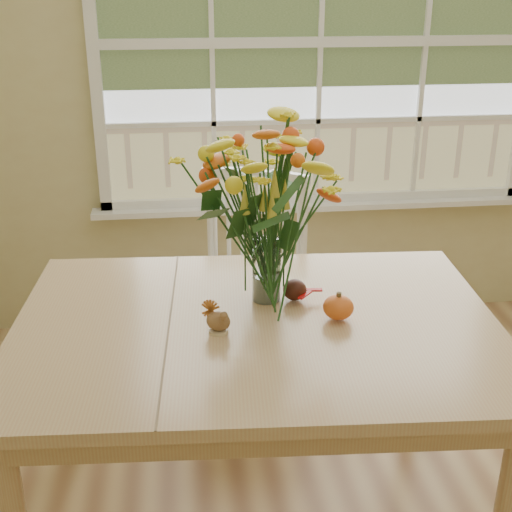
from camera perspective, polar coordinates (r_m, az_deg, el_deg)
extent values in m
cube|color=#C5B77E|center=(3.69, 5.18, 14.30)|extent=(4.00, 0.02, 2.70)
cube|color=silver|center=(3.65, 5.34, 17.37)|extent=(2.20, 0.00, 1.60)
cube|color=white|center=(3.77, 5.04, 4.19)|extent=(2.42, 0.12, 0.03)
cube|color=tan|center=(2.22, 0.06, -5.92)|extent=(1.62, 1.21, 0.04)
cube|color=tan|center=(2.26, 0.06, -7.48)|extent=(1.50, 1.08, 0.10)
cylinder|color=tan|center=(2.89, -14.45, -8.95)|extent=(0.07, 0.07, 0.80)
cylinder|color=tan|center=(2.95, 13.20, -8.21)|extent=(0.07, 0.07, 0.80)
cube|color=white|center=(3.07, -0.87, -4.17)|extent=(0.62, 0.61, 0.05)
cube|color=white|center=(3.12, 0.03, 1.84)|extent=(0.47, 0.21, 0.55)
cylinder|color=white|center=(3.10, -5.12, -9.43)|extent=(0.04, 0.04, 0.48)
cylinder|color=white|center=(3.39, -3.10, -6.39)|extent=(0.04, 0.04, 0.48)
cylinder|color=white|center=(3.01, 1.72, -10.43)|extent=(0.04, 0.04, 0.48)
cylinder|color=white|center=(3.30, 3.14, -7.20)|extent=(0.04, 0.04, 0.48)
cylinder|color=white|center=(2.31, 0.88, -1.13)|extent=(0.10, 0.10, 0.22)
ellipsoid|color=#DF551A|center=(2.22, 6.87, -4.36)|extent=(0.10, 0.10, 0.08)
cylinder|color=#CCB78C|center=(2.15, -3.14, -6.25)|extent=(0.06, 0.06, 0.01)
ellipsoid|color=brown|center=(2.13, -3.16, -5.43)|extent=(0.09, 0.08, 0.06)
ellipsoid|color=#38160F|center=(2.34, 3.24, -2.92)|extent=(0.08, 0.08, 0.07)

